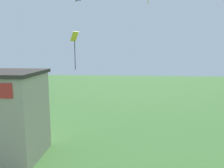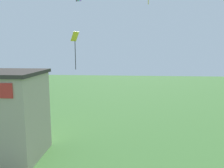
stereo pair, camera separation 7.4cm
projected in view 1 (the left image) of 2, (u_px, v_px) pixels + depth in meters
The scene contains 1 object.
kite_yellow_diamond at pixel (75, 44), 16.08m from camera, with size 0.61×0.66×2.78m.
Camera 1 is at (0.92, -3.69, 7.65)m, focal length 35.00 mm.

